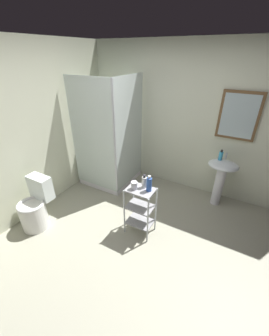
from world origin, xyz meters
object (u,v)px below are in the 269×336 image
at_px(lotion_bottle_white, 144,182).
at_px(storage_cart, 140,208).
at_px(shampoo_bottle_blue, 149,184).
at_px(shower_stall, 111,161).
at_px(pedestal_sink, 221,174).
at_px(hand_soap_bottle, 221,156).
at_px(toilet, 36,208).
at_px(rinse_cup, 134,185).

bearing_deg(lotion_bottle_white, storage_cart, -102.46).
relative_size(shampoo_bottle_blue, lotion_bottle_white, 1.18).
bearing_deg(shower_stall, storage_cart, -38.92).
xyz_separation_m(pedestal_sink, storage_cart, (-0.83, -1.21, -0.14)).
bearing_deg(shampoo_bottle_blue, hand_soap_bottle, 61.55).
relative_size(storage_cart, hand_soap_bottle, 4.40).
bearing_deg(pedestal_sink, toilet, -140.58).
relative_size(shower_stall, pedestal_sink, 2.47).
bearing_deg(pedestal_sink, shower_stall, -170.69).
bearing_deg(lotion_bottle_white, rinse_cup, -133.52).
relative_size(pedestal_sink, shampoo_bottle_blue, 3.68).
distance_m(shower_stall, hand_soap_bottle, 1.94).
distance_m(pedestal_sink, lotion_bottle_white, 1.42).
xyz_separation_m(shower_stall, pedestal_sink, (1.93, 0.32, 0.12)).
distance_m(storage_cart, lotion_bottle_white, 0.39).
distance_m(toilet, shampoo_bottle_blue, 1.72).
height_order(shower_stall, rinse_cup, shower_stall).
bearing_deg(shampoo_bottle_blue, toilet, -156.38).
relative_size(pedestal_sink, toilet, 1.07).
relative_size(toilet, lotion_bottle_white, 4.06).
distance_m(toilet, lotion_bottle_white, 1.65).
height_order(hand_soap_bottle, shampoo_bottle_blue, hand_soap_bottle).
relative_size(pedestal_sink, hand_soap_bottle, 4.81).
bearing_deg(hand_soap_bottle, pedestal_sink, -25.43).
bearing_deg(rinse_cup, pedestal_sink, 53.58).
bearing_deg(toilet, pedestal_sink, 39.42).
distance_m(pedestal_sink, storage_cart, 1.47).
xyz_separation_m(toilet, storage_cart, (1.40, 0.63, 0.12)).
height_order(pedestal_sink, rinse_cup, rinse_cup).
distance_m(toilet, hand_soap_bottle, 2.91).
relative_size(hand_soap_bottle, rinse_cup, 1.58).
bearing_deg(shower_stall, pedestal_sink, 9.31).
relative_size(shower_stall, toilet, 2.63).
bearing_deg(lotion_bottle_white, hand_soap_bottle, 57.55).
xyz_separation_m(storage_cart, lotion_bottle_white, (0.02, 0.07, 0.38)).
xyz_separation_m(toilet, rinse_cup, (1.32, 0.60, 0.48)).
height_order(pedestal_sink, toilet, pedestal_sink).
distance_m(toilet, rinse_cup, 1.52).
bearing_deg(shower_stall, toilet, -100.99).
xyz_separation_m(shampoo_bottle_blue, lotion_bottle_white, (-0.09, 0.04, -0.02)).
bearing_deg(lotion_bottle_white, toilet, -153.75).
height_order(shower_stall, toilet, shower_stall).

